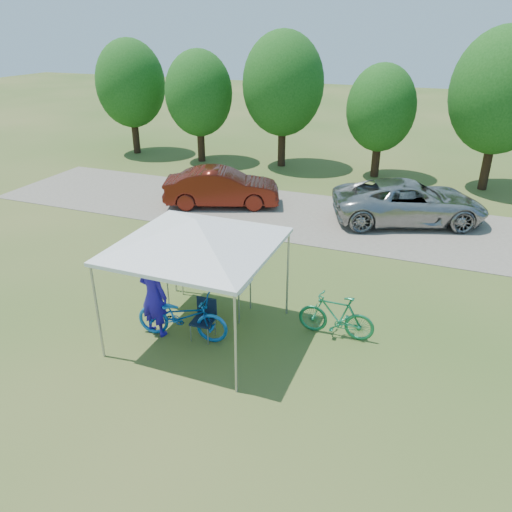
{
  "coord_description": "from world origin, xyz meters",
  "views": [
    {
      "loc": [
        4.55,
        -8.26,
        6.3
      ],
      "look_at": [
        0.52,
        2.0,
        1.12
      ],
      "focal_mm": 35.0,
      "sensor_mm": 36.0,
      "label": 1
    }
  ],
  "objects_px": {
    "cyclist": "(153,296)",
    "minivan": "(409,202)",
    "folding_chair": "(205,315)",
    "bike_blue": "(182,316)",
    "folding_table": "(209,280)",
    "cooler": "(195,270)",
    "bike_green": "(336,316)",
    "sedan": "(222,187)"
  },
  "relations": [
    {
      "from": "folding_table",
      "to": "cyclist",
      "type": "bearing_deg",
      "value": -114.32
    },
    {
      "from": "bike_green",
      "to": "sedan",
      "type": "height_order",
      "value": "sedan"
    },
    {
      "from": "cooler",
      "to": "sedan",
      "type": "bearing_deg",
      "value": 110.18
    },
    {
      "from": "sedan",
      "to": "folding_chair",
      "type": "bearing_deg",
      "value": -178.46
    },
    {
      "from": "cooler",
      "to": "cyclist",
      "type": "bearing_deg",
      "value": -101.66
    },
    {
      "from": "folding_table",
      "to": "bike_blue",
      "type": "height_order",
      "value": "bike_blue"
    },
    {
      "from": "cooler",
      "to": "sedan",
      "type": "distance_m",
      "value": 7.36
    },
    {
      "from": "folding_table",
      "to": "minivan",
      "type": "bearing_deg",
      "value": 63.68
    },
    {
      "from": "cooler",
      "to": "minivan",
      "type": "distance_m",
      "value": 8.76
    },
    {
      "from": "bike_green",
      "to": "folding_table",
      "type": "bearing_deg",
      "value": -91.15
    },
    {
      "from": "folding_table",
      "to": "bike_green",
      "type": "bearing_deg",
      "value": -0.65
    },
    {
      "from": "folding_table",
      "to": "folding_chair",
      "type": "bearing_deg",
      "value": -68.26
    },
    {
      "from": "bike_green",
      "to": "minivan",
      "type": "xyz_separation_m",
      "value": [
        0.71,
        7.74,
        0.23
      ]
    },
    {
      "from": "cyclist",
      "to": "minivan",
      "type": "distance_m",
      "value": 10.13
    },
    {
      "from": "minivan",
      "to": "folding_chair",
      "type": "bearing_deg",
      "value": 137.98
    },
    {
      "from": "folding_chair",
      "to": "minivan",
      "type": "height_order",
      "value": "minivan"
    },
    {
      "from": "folding_table",
      "to": "folding_chair",
      "type": "xyz_separation_m",
      "value": [
        0.43,
        -1.09,
        -0.24
      ]
    },
    {
      "from": "folding_chair",
      "to": "bike_blue",
      "type": "relative_size",
      "value": 0.43
    },
    {
      "from": "bike_blue",
      "to": "minivan",
      "type": "relative_size",
      "value": 0.4
    },
    {
      "from": "folding_table",
      "to": "cooler",
      "type": "xyz_separation_m",
      "value": [
        -0.34,
        -0.0,
        0.21
      ]
    },
    {
      "from": "folding_table",
      "to": "bike_green",
      "type": "xyz_separation_m",
      "value": [
        3.1,
        -0.04,
        -0.26
      ]
    },
    {
      "from": "cyclist",
      "to": "bike_blue",
      "type": "height_order",
      "value": "cyclist"
    },
    {
      "from": "folding_chair",
      "to": "bike_blue",
      "type": "bearing_deg",
      "value": -153.85
    },
    {
      "from": "folding_table",
      "to": "bike_blue",
      "type": "xyz_separation_m",
      "value": [
        0.01,
        -1.32,
        -0.22
      ]
    },
    {
      "from": "bike_blue",
      "to": "minivan",
      "type": "height_order",
      "value": "minivan"
    },
    {
      "from": "cooler",
      "to": "minivan",
      "type": "height_order",
      "value": "minivan"
    },
    {
      "from": "bike_green",
      "to": "minivan",
      "type": "distance_m",
      "value": 7.78
    },
    {
      "from": "cooler",
      "to": "bike_blue",
      "type": "relative_size",
      "value": 0.22
    },
    {
      "from": "cyclist",
      "to": "bike_blue",
      "type": "distance_m",
      "value": 0.76
    },
    {
      "from": "bike_green",
      "to": "bike_blue",
      "type": "bearing_deg",
      "value": -67.93
    },
    {
      "from": "cyclist",
      "to": "minivan",
      "type": "relative_size",
      "value": 0.37
    },
    {
      "from": "cooler",
      "to": "minivan",
      "type": "xyz_separation_m",
      "value": [
        4.15,
        7.71,
        -0.24
      ]
    },
    {
      "from": "cooler",
      "to": "bike_green",
      "type": "relative_size",
      "value": 0.27
    },
    {
      "from": "folding_table",
      "to": "bike_green",
      "type": "distance_m",
      "value": 3.11
    },
    {
      "from": "folding_table",
      "to": "folding_chair",
      "type": "height_order",
      "value": "folding_chair"
    },
    {
      "from": "cooler",
      "to": "bike_green",
      "type": "distance_m",
      "value": 3.48
    },
    {
      "from": "folding_table",
      "to": "bike_blue",
      "type": "relative_size",
      "value": 0.96
    },
    {
      "from": "cyclist",
      "to": "minivan",
      "type": "xyz_separation_m",
      "value": [
        4.44,
        9.1,
        -0.21
      ]
    },
    {
      "from": "cooler",
      "to": "folding_chair",
      "type": "bearing_deg",
      "value": -54.49
    },
    {
      "from": "sedan",
      "to": "minivan",
      "type": "bearing_deg",
      "value": -104.15
    },
    {
      "from": "folding_table",
      "to": "folding_chair",
      "type": "relative_size",
      "value": 2.2
    },
    {
      "from": "folding_chair",
      "to": "folding_table",
      "type": "bearing_deg",
      "value": 108.96
    }
  ]
}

